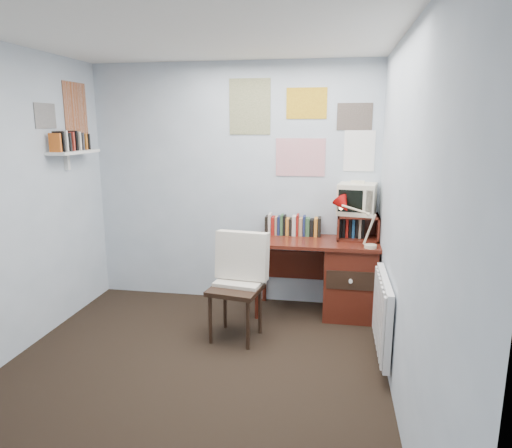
{
  "coord_description": "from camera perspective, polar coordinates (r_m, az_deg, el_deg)",
  "views": [
    {
      "loc": [
        1.04,
        -2.91,
        1.88
      ],
      "look_at": [
        0.36,
        1.04,
        1.0
      ],
      "focal_mm": 32.0,
      "sensor_mm": 36.0,
      "label": 1
    }
  ],
  "objects": [
    {
      "name": "radiator",
      "position": [
        3.78,
        15.59,
        -10.8
      ],
      "size": [
        0.09,
        0.8,
        0.6
      ],
      "primitive_type": "cube",
      "color": "white",
      "rests_on": "right_wall"
    },
    {
      "name": "book_row",
      "position": [
        4.7,
        4.84,
        -0.07
      ],
      "size": [
        0.6,
        0.14,
        0.22
      ],
      "primitive_type": "cube",
      "color": "#501C12",
      "rests_on": "desk"
    },
    {
      "name": "right_wall",
      "position": [
        3.01,
        18.26,
        -0.28
      ],
      "size": [
        0.02,
        3.5,
        2.5
      ],
      "primitive_type": "cube",
      "color": "silver",
      "rests_on": "ground"
    },
    {
      "name": "posters_back",
      "position": [
        4.67,
        5.65,
        11.96
      ],
      "size": [
        1.2,
        0.01,
        0.9
      ],
      "primitive_type": "cube",
      "color": "white",
      "rests_on": "back_wall"
    },
    {
      "name": "ground",
      "position": [
        3.62,
        -8.99,
        -19.07
      ],
      "size": [
        3.5,
        3.5,
        0.0
      ],
      "primitive_type": "plane",
      "color": "black",
      "rests_on": "ground"
    },
    {
      "name": "tv_riser",
      "position": [
        4.62,
        12.58,
        -0.35
      ],
      "size": [
        0.4,
        0.3,
        0.25
      ],
      "primitive_type": "cube",
      "color": "#501C12",
      "rests_on": "desk"
    },
    {
      "name": "desk_lamp",
      "position": [
        4.3,
        14.24,
        -0.26
      ],
      "size": [
        0.35,
        0.33,
        0.41
      ],
      "primitive_type": "cube",
      "rotation": [
        0.0,
        0.0,
        0.33
      ],
      "color": "#BC0D0C",
      "rests_on": "desk"
    },
    {
      "name": "posters_left",
      "position": [
        4.75,
        -23.17,
        12.87
      ],
      "size": [
        0.01,
        0.7,
        0.6
      ],
      "primitive_type": "cube",
      "color": "white",
      "rests_on": "left_wall"
    },
    {
      "name": "ceiling",
      "position": [
        3.15,
        -10.64,
        23.55
      ],
      "size": [
        3.0,
        3.5,
        0.02
      ],
      "primitive_type": "cube",
      "color": "white",
      "rests_on": "back_wall"
    },
    {
      "name": "back_wall",
      "position": [
        4.82,
        -2.85,
        4.86
      ],
      "size": [
        3.0,
        0.02,
        2.5
      ],
      "primitive_type": "cube",
      "color": "silver",
      "rests_on": "ground"
    },
    {
      "name": "wall_shelf",
      "position": [
        4.7,
        -21.81,
        8.35
      ],
      "size": [
        0.2,
        0.62,
        0.24
      ],
      "primitive_type": "cube",
      "color": "white",
      "rests_on": "left_wall"
    },
    {
      "name": "desk",
      "position": [
        4.63,
        10.89,
        -6.4
      ],
      "size": [
        1.2,
        0.55,
        0.76
      ],
      "color": "#501C12",
      "rests_on": "ground"
    },
    {
      "name": "crt_tv",
      "position": [
        4.58,
        12.52,
        3.27
      ],
      "size": [
        0.4,
        0.38,
        0.33
      ],
      "primitive_type": "cube",
      "rotation": [
        0.0,
        0.0,
        -0.17
      ],
      "color": "beige",
      "rests_on": "tv_riser"
    },
    {
      "name": "desk_chair",
      "position": [
        4.05,
        -2.58,
        -8.18
      ],
      "size": [
        0.54,
        0.52,
        0.92
      ],
      "primitive_type": "cube",
      "rotation": [
        0.0,
        0.0,
        -0.16
      ],
      "color": "black",
      "rests_on": "ground"
    }
  ]
}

